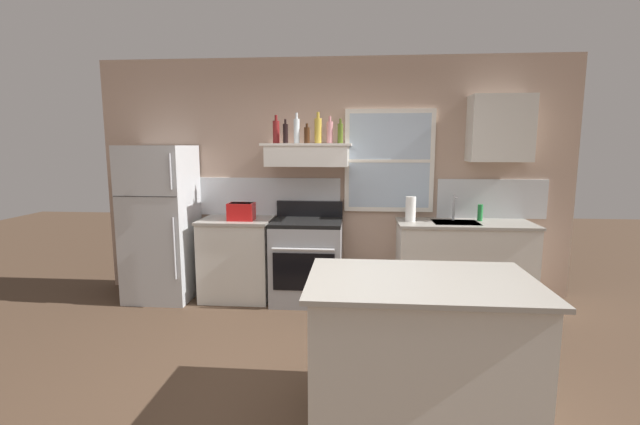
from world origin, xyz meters
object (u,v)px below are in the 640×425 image
object	(u,v)px
stove_range	(307,260)
bottle_olive_oil_square	(340,133)
bottle_red_label_wine	(276,132)
paper_towel_roll	(411,209)
bottle_champagne_gold_foil	(318,130)
dish_soap_bottle	(480,213)
bottle_clear_tall	(297,131)
bottle_brown_stout	(307,135)
bottle_rose_pink	(330,132)
kitchen_island	(419,348)
toaster	(241,211)
refrigerator	(161,223)
bottle_balsamic_dark	(285,133)

from	to	relation	value
stove_range	bottle_olive_oil_square	world-z (taller)	bottle_olive_oil_square
bottle_red_label_wine	paper_towel_roll	world-z (taller)	bottle_red_label_wine
bottle_champagne_gold_foil	dish_soap_bottle	world-z (taller)	bottle_champagne_gold_foil
bottle_red_label_wine	bottle_olive_oil_square	bearing A→B (deg)	0.96
bottle_clear_tall	paper_towel_roll	world-z (taller)	bottle_clear_tall
bottle_champagne_gold_foil	paper_towel_roll	bearing A→B (deg)	-4.50
bottle_brown_stout	bottle_rose_pink	bearing A→B (deg)	17.63
paper_towel_roll	kitchen_island	size ratio (longest dim) A/B	0.19
stove_range	bottle_brown_stout	bearing A→B (deg)	93.58
stove_range	dish_soap_bottle	bearing A→B (deg)	4.18
stove_range	bottle_champagne_gold_foil	distance (m)	1.43
kitchen_island	dish_soap_bottle	bearing A→B (deg)	67.19
bottle_champagne_gold_foil	toaster	bearing A→B (deg)	-169.23
bottle_champagne_gold_foil	bottle_brown_stout	bearing A→B (deg)	-151.86
bottle_olive_oil_square	dish_soap_bottle	world-z (taller)	bottle_olive_oil_square
refrigerator	stove_range	bearing A→B (deg)	0.80
stove_range	bottle_clear_tall	bearing A→B (deg)	150.99
kitchen_island	stove_range	bearing A→B (deg)	114.54
refrigerator	bottle_rose_pink	world-z (taller)	bottle_rose_pink
refrigerator	dish_soap_bottle	distance (m)	3.54
toaster	bottle_balsamic_dark	world-z (taller)	bottle_balsamic_dark
kitchen_island	bottle_clear_tall	bearing A→B (deg)	116.42
stove_range	paper_towel_roll	distance (m)	1.26
stove_range	bottle_red_label_wine	distance (m)	1.46
stove_range	bottle_red_label_wine	bearing A→B (deg)	161.37
refrigerator	bottle_rose_pink	distance (m)	2.15
bottle_balsamic_dark	bottle_rose_pink	world-z (taller)	bottle_rose_pink
bottle_champagne_gold_foil	kitchen_island	xyz separation A→B (m)	(0.84, -2.19, -1.43)
bottle_clear_tall	bottle_rose_pink	bearing A→B (deg)	10.92
refrigerator	bottle_balsamic_dark	world-z (taller)	bottle_balsamic_dark
bottle_champagne_gold_foil	bottle_olive_oil_square	xyz separation A→B (m)	(0.24, 0.01, -0.03)
toaster	kitchen_island	xyz separation A→B (m)	(1.67, -2.04, -0.55)
bottle_red_label_wine	dish_soap_bottle	size ratio (longest dim) A/B	1.69
bottle_red_label_wine	paper_towel_roll	xyz separation A→B (m)	(1.47, -0.08, -0.83)
bottle_clear_tall	dish_soap_bottle	bearing A→B (deg)	2.11
stove_range	refrigerator	bearing A→B (deg)	-179.20
bottle_champagne_gold_foil	paper_towel_roll	xyz separation A→B (m)	(1.01, -0.08, -0.84)
stove_range	bottle_brown_stout	size ratio (longest dim) A/B	5.15
stove_range	bottle_clear_tall	distance (m)	1.42
bottle_red_label_wine	bottle_brown_stout	size ratio (longest dim) A/B	1.44
bottle_brown_stout	kitchen_island	distance (m)	2.71
refrigerator	toaster	xyz separation A→B (m)	(0.93, -0.02, 0.15)
bottle_olive_oil_square	dish_soap_bottle	size ratio (longest dim) A/B	1.47
bottle_rose_pink	bottle_balsamic_dark	bearing A→B (deg)	-169.53
bottle_rose_pink	kitchen_island	xyz separation A→B (m)	(0.71, -2.21, -1.41)
bottle_balsamic_dark	bottle_olive_oil_square	distance (m)	0.59
bottle_balsamic_dark	bottle_brown_stout	distance (m)	0.23
refrigerator	bottle_olive_oil_square	bearing A→B (deg)	4.35
refrigerator	toaster	size ratio (longest dim) A/B	5.80
stove_range	bottle_balsamic_dark	distance (m)	1.41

